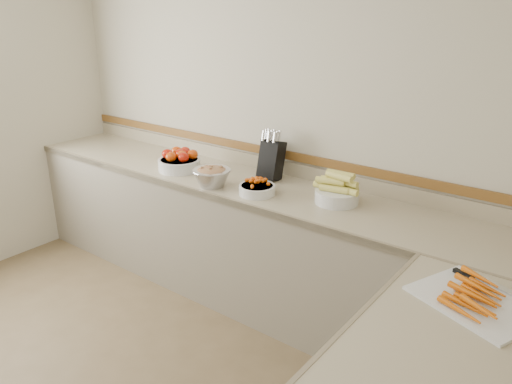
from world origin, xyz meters
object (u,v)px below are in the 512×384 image
Objects in this scene: rhubarb_bowl at (212,176)px; cutting_board at (477,299)px; knife_block at (271,159)px; cherry_tomato_bowl at (257,188)px; corn_bowl at (337,192)px; tomato_bowl at (180,161)px.

cutting_board is (1.83, -0.40, -0.06)m from rhubarb_bowl.
knife_block reaches higher than cutting_board.
cherry_tomato_bowl is 0.79× the size of corn_bowl.
cutting_board is (1.61, -0.78, -0.13)m from knife_block.
rhubarb_bowl is 1.87m from cutting_board.
corn_bowl is 0.86m from rhubarb_bowl.
knife_block is at bearing 167.20° from corn_bowl.
rhubarb_bowl is 0.46× the size of cutting_board.
knife_block is at bearing 110.00° from cherry_tomato_bowl.
rhubarb_bowl is (0.44, -0.13, 0.01)m from tomato_bowl.
cutting_board is (1.49, -0.47, -0.02)m from cherry_tomato_bowl.
knife_block is 1.79m from cutting_board.
tomato_bowl reaches higher than cutting_board.
rhubarb_bowl is (-0.34, -0.07, 0.03)m from cherry_tomato_bowl.
rhubarb_bowl is at bearing -16.46° from tomato_bowl.
knife_block is 0.71m from tomato_bowl.
cutting_board is (1.01, -0.65, -0.05)m from corn_bowl.
knife_block is 1.37× the size of rhubarb_bowl.
knife_block reaches higher than tomato_bowl.
knife_block is 0.63× the size of cutting_board.
tomato_bowl is at bearing 163.54° from rhubarb_bowl.
corn_bowl is at bearing 20.59° from cherry_tomato_bowl.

